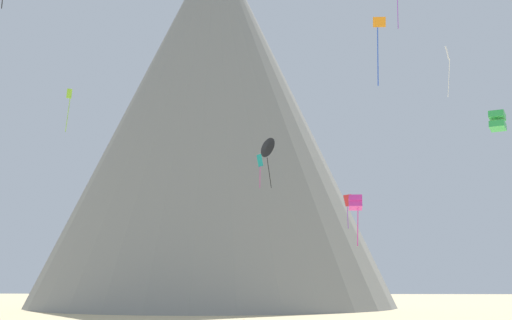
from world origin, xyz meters
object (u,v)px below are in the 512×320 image
Objects in this scene: kite_black_mid at (267,148)px; kite_green_mid at (497,121)px; kite_teal_mid at (260,163)px; rock_massif at (218,127)px; kite_lime_high at (69,102)px; kite_red_low at (348,203)px; kite_orange_mid at (379,36)px; kite_white_high at (448,62)px; kite_magenta_low at (355,203)px.

kite_black_mid is 29.80m from kite_green_mid.
kite_teal_mid is (-1.53, 11.96, 0.34)m from kite_black_mid.
rock_massif is 33.97m from kite_lime_high.
kite_orange_mid is (0.28, -32.84, 8.51)m from kite_red_low.
rock_massif is 50.10m from kite_white_high.
rock_massif is 11.33× the size of kite_lime_high.
rock_massif is 14.93× the size of kite_magenta_low.
kite_black_mid reaches higher than kite_magenta_low.
kite_green_mid is at bearing -13.72° from kite_lime_high.
kite_white_high reaches higher than kite_green_mid.
kite_magenta_low is 13.35m from kite_green_mid.
rock_massif is 67.15m from kite_orange_mid.
kite_white_high is 24.62m from kite_magenta_low.
rock_massif is 29.78m from kite_teal_mid.
kite_red_low reaches higher than kite_magenta_low.
kite_white_high is (44.71, -9.98, 0.94)m from kite_lime_high.
kite_magenta_low is (8.18, -16.16, -7.95)m from kite_black_mid.
kite_lime_high is 1.32× the size of kite_magenta_low.
kite_red_low is at bearing 86.70° from kite_black_mid.
kite_green_mid reaches higher than kite_red_low.
rock_massif is at bearing 150.00° from kite_orange_mid.
kite_green_mid is at bearing -48.23° from kite_red_low.
kite_black_mid is at bearing 4.72° from kite_lime_high.
kite_lime_high is at bearing -11.10° from kite_green_mid.
kite_teal_mid is at bearing -36.12° from kite_green_mid.
kite_orange_mid is at bearing -132.22° from kite_white_high.
kite_magenta_low is at bearing -15.55° from kite_black_mid.
kite_green_mid is (18.07, -23.53, -2.84)m from kite_black_mid.
kite_black_mid is at bearing 155.13° from kite_white_high.
kite_teal_mid is 30.88m from kite_magenta_low.
kite_teal_mid is (23.73, 3.93, -7.42)m from kite_lime_high.
kite_orange_mid is at bearing -63.74° from kite_red_low.
kite_black_mid is 19.78m from kite_magenta_low.
rock_massif is 14.66× the size of kite_teal_mid.
kite_white_high is at bearing 9.77° from kite_lime_high.
rock_massif is at bearing 107.28° from kite_white_high.
kite_teal_mid reaches higher than kite_magenta_low.
kite_magenta_low is 14.53m from kite_orange_mid.
kite_white_high is at bearing -53.59° from rock_massif.
kite_black_mid is 27.27m from kite_orange_mid.
kite_magenta_low is at bearing 140.71° from kite_orange_mid.
kite_white_high reaches higher than kite_lime_high.
kite_black_mid is (-19.45, 1.95, -8.71)m from kite_white_high.
kite_red_low is (10.71, -4.51, -5.65)m from kite_teal_mid.
kite_black_mid is 1.30× the size of kite_teal_mid.
rock_massif is at bearing 152.59° from kite_black_mid.
kite_lime_high reaches higher than kite_black_mid.
kite_lime_high is 25.17m from kite_teal_mid.
kite_black_mid reaches higher than kite_red_low.
kite_white_high reaches higher than kite_magenta_low.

